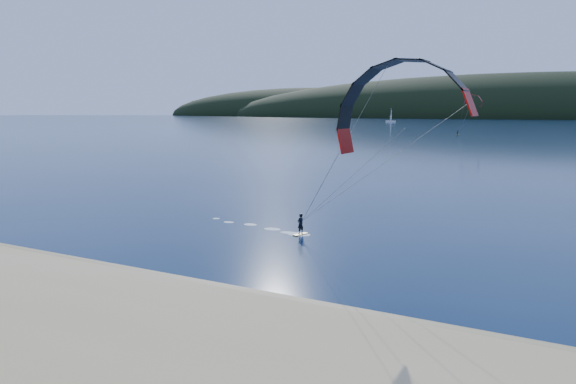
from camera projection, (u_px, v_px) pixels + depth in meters
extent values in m
plane|color=#081D3C|center=(141.00, 315.00, 26.72)|extent=(1800.00, 1800.00, 0.00)
cube|color=#948356|center=(197.00, 288.00, 30.64)|extent=(220.00, 2.50, 0.10)
ellipsoid|color=black|center=(519.00, 118.00, 677.48)|extent=(840.00, 280.00, 110.00)
ellipsoid|color=black|center=(304.00, 116.00, 883.87)|extent=(520.00, 220.00, 90.00)
cube|color=#BF8E16|center=(300.00, 234.00, 43.83)|extent=(0.82, 1.43, 0.08)
imported|color=black|center=(300.00, 224.00, 43.69)|extent=(0.57, 0.70, 1.67)
cylinder|color=gray|center=(346.00, 181.00, 37.68)|extent=(0.02, 0.02, 14.00)
cube|color=#BF8E16|center=(458.00, 134.00, 221.13)|extent=(1.20, 1.21, 0.07)
imported|color=black|center=(458.00, 132.00, 221.01)|extent=(0.97, 0.97, 1.59)
cylinder|color=gray|center=(465.00, 118.00, 215.62)|extent=(0.02, 0.02, 14.23)
cube|color=white|center=(391.00, 122.00, 435.02)|extent=(8.21, 5.38, 1.37)
cylinder|color=white|center=(391.00, 115.00, 434.21)|extent=(0.20, 0.20, 10.77)
cube|color=white|center=(391.00, 115.00, 435.39)|extent=(1.04, 2.37, 7.84)
cube|color=white|center=(390.00, 117.00, 433.12)|extent=(0.81, 1.83, 4.90)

